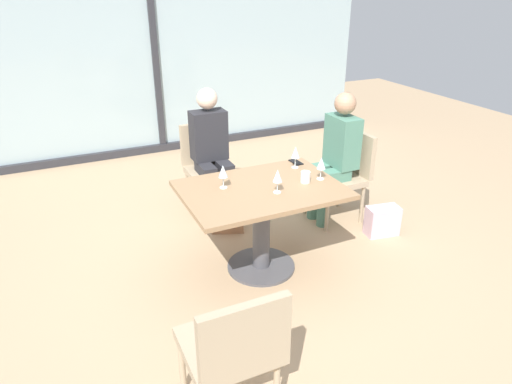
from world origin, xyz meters
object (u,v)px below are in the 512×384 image
handbag_0 (227,217)px  wine_glass_1 (278,176)px  handbag_1 (382,221)px  dining_table_main (261,210)px  chair_far_right (344,170)px  coffee_cup (305,177)px  cell_phone_on_table (296,162)px  person_far_right (336,152)px  chair_front_left (233,347)px  person_near_window (211,147)px  wine_glass_3 (223,172)px  wine_glass_2 (321,164)px  chair_near_window (208,163)px  wine_glass_0 (296,153)px

handbag_0 → wine_glass_1: bearing=-62.3°
handbag_1 → dining_table_main: bearing=-169.8°
chair_far_right → coffee_cup: bearing=-144.6°
cell_phone_on_table → handbag_0: cell_phone_on_table is taller
person_far_right → chair_front_left: bearing=-135.5°
dining_table_main → chair_front_left: size_ratio=1.40×
wine_glass_1 → cell_phone_on_table: size_ratio=1.28×
person_near_window → coffee_cup: person_near_window is taller
person_near_window → wine_glass_3: 1.06m
wine_glass_1 → coffee_cup: wine_glass_1 is taller
person_near_window → handbag_0: bearing=-92.5°
dining_table_main → wine_glass_1: 0.35m
chair_front_left → handbag_0: bearing=69.3°
wine_glass_1 → chair_far_right: bearing=30.5°
wine_glass_2 → wine_glass_3: bearing=167.4°
wine_glass_3 → person_far_right: bearing=16.2°
dining_table_main → chair_far_right: size_ratio=1.40×
handbag_0 → chair_far_right: bearing=11.3°
chair_front_left → wine_glass_3: (0.49, 1.36, 0.37)m
chair_near_window → person_far_right: 1.28m
dining_table_main → wine_glass_2: size_ratio=6.59×
chair_front_left → handbag_0: 2.11m
chair_front_left → person_far_right: 2.48m
coffee_cup → cell_phone_on_table: size_ratio=0.62×
wine_glass_0 → wine_glass_2: same height
chair_near_window → wine_glass_1: wine_glass_1 is taller
person_near_window → person_far_right: size_ratio=1.00×
cell_phone_on_table → chair_far_right: bearing=10.1°
person_far_right → wine_glass_0: 0.65m
chair_far_right → person_far_right: 0.23m
wine_glass_0 → dining_table_main: bearing=-150.1°
dining_table_main → wine_glass_0: (0.44, 0.25, 0.32)m
chair_front_left → wine_glass_3: bearing=70.4°
person_far_right → wine_glass_1: person_far_right is taller
dining_table_main → person_far_right: 1.14m
dining_table_main → coffee_cup: size_ratio=13.55×
person_far_right → person_near_window: bearing=147.6°
chair_far_right → wine_glass_1: bearing=-149.5°
wine_glass_0 → chair_near_window: bearing=113.7°
dining_table_main → wine_glass_2: bearing=-5.9°
chair_front_left → handbag_1: 2.40m
dining_table_main → person_near_window: person_near_window is taller
chair_far_right → dining_table_main: bearing=-156.4°
person_far_right → cell_phone_on_table: 0.53m
person_near_window → wine_glass_2: bearing=-67.2°
chair_near_window → wine_glass_1: size_ratio=4.70×
wine_glass_1 → wine_glass_2: bearing=10.5°
wine_glass_2 → handbag_0: bearing=124.6°
chair_front_left → handbag_1: chair_front_left is taller
person_near_window → wine_glass_2: 1.30m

